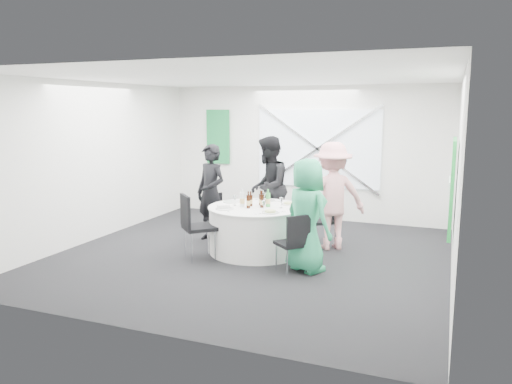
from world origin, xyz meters
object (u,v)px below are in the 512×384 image
(chair_back, at_px, (273,206))
(green_water_bottle, at_px, (268,200))
(chair_back_right, at_px, (326,215))
(chair_front_left, at_px, (194,221))
(clear_water_bottle, at_px, (242,200))
(chair_back_left, at_px, (218,213))
(person_woman_pink, at_px, (332,196))
(person_man_back, at_px, (268,187))
(person_man_back_left, at_px, (211,193))
(person_woman_green, at_px, (307,215))
(banquet_table, at_px, (256,229))
(chair_front_right, at_px, (294,239))

(chair_back, xyz_separation_m, green_water_bottle, (0.32, -1.13, 0.34))
(chair_back_right, xyz_separation_m, chair_front_left, (-1.73, -1.50, 0.07))
(clear_water_bottle, bearing_deg, chair_back_left, 142.40)
(green_water_bottle, bearing_deg, person_woman_pink, 33.05)
(person_woman_pink, distance_m, green_water_bottle, 1.09)
(chair_back_left, bearing_deg, chair_front_left, -145.59)
(person_man_back, distance_m, clear_water_bottle, 1.10)
(person_man_back_left, distance_m, person_woman_green, 2.27)
(clear_water_bottle, bearing_deg, person_woman_green, -23.11)
(chair_back, xyz_separation_m, person_man_back_left, (-0.88, -0.80, 0.33))
(person_man_back_left, height_order, green_water_bottle, person_man_back_left)
(chair_back_left, height_order, green_water_bottle, green_water_bottle)
(banquet_table, bearing_deg, person_woman_pink, 30.98)
(chair_front_left, bearing_deg, chair_back, -62.32)
(banquet_table, distance_m, chair_front_right, 1.23)
(chair_back_right, distance_m, person_man_back, 1.23)
(chair_back_left, relative_size, person_woman_green, 0.51)
(banquet_table, relative_size, chair_front_right, 1.79)
(chair_back, relative_size, clear_water_bottle, 3.02)
(chair_back_right, bearing_deg, chair_front_left, -86.90)
(chair_back_right, bearing_deg, clear_water_bottle, -91.95)
(chair_back, distance_m, person_man_back, 0.43)
(chair_back_left, xyz_separation_m, chair_front_left, (0.17, -1.19, 0.13))
(chair_front_right, bearing_deg, clear_water_bottle, -81.07)
(person_woman_pink, distance_m, person_woman_green, 1.28)
(person_woman_pink, distance_m, clear_water_bottle, 1.51)
(person_man_back_left, height_order, clear_water_bottle, person_man_back_left)
(banquet_table, height_order, chair_back_left, chair_back_left)
(banquet_table, xyz_separation_m, person_man_back_left, (-1.01, 0.39, 0.48))
(person_woman_pink, height_order, person_woman_green, person_woman_pink)
(green_water_bottle, bearing_deg, chair_back, 105.61)
(person_man_back_left, bearing_deg, person_woman_green, -5.21)
(chair_front_right, bearing_deg, person_woman_pink, -145.22)
(chair_back_right, bearing_deg, chair_back_left, -118.62)
(banquet_table, bearing_deg, clear_water_bottle, -154.97)
(chair_front_left, relative_size, clear_water_bottle, 3.43)
(chair_front_right, bearing_deg, person_man_back, -107.64)
(person_man_back, xyz_separation_m, person_woman_pink, (1.26, -0.35, -0.03))
(chair_back_left, height_order, chair_front_left, chair_front_left)
(chair_back_left, bearing_deg, chair_back, -20.27)
(person_man_back, xyz_separation_m, green_water_bottle, (0.34, -0.94, -0.05))
(chair_back, bearing_deg, person_woman_green, -63.74)
(banquet_table, xyz_separation_m, person_woman_pink, (1.10, 0.66, 0.52))
(chair_front_right, height_order, green_water_bottle, green_water_bottle)
(chair_back, relative_size, person_woman_green, 0.55)
(person_man_back_left, bearing_deg, person_woman_pink, 28.45)
(chair_back, xyz_separation_m, person_man_back, (-0.02, -0.19, 0.39))
(banquet_table, height_order, clear_water_bottle, clear_water_bottle)
(chair_back_left, bearing_deg, chair_front_right, -98.58)
(chair_front_right, distance_m, chair_front_left, 1.66)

